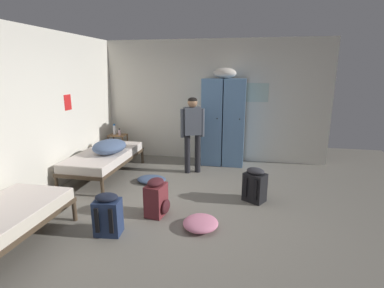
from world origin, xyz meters
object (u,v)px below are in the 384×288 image
(person_traveler, at_px, (193,128))
(backpack_navy, at_px, (108,215))
(clothes_pile_pink, at_px, (201,223))
(bedding_heap, at_px, (109,146))
(water_bottle, at_px, (115,130))
(bed_left_rear, at_px, (104,157))
(lotion_bottle, at_px, (120,132))
(locker_bank, at_px, (223,120))
(shelf_unit, at_px, (118,144))
(clothes_pile_denim, at_px, (151,179))
(backpack_black, at_px, (255,185))
(backpack_maroon, at_px, (157,198))

(person_traveler, relative_size, backpack_navy, 2.76)
(backpack_navy, height_order, clothes_pile_pink, backpack_navy)
(bedding_heap, xyz_separation_m, water_bottle, (-0.48, 1.22, 0.06))
(bed_left_rear, xyz_separation_m, lotion_bottle, (-0.18, 1.11, 0.26))
(locker_bank, relative_size, water_bottle, 8.44)
(shelf_unit, height_order, person_traveler, person_traveler)
(lotion_bottle, bearing_deg, clothes_pile_denim, -46.99)
(backpack_black, xyz_separation_m, clothes_pile_denim, (-1.87, 0.43, -0.21))
(bedding_heap, relative_size, lotion_bottle, 4.82)
(bed_left_rear, relative_size, bedding_heap, 2.54)
(backpack_navy, bearing_deg, bed_left_rear, 118.27)
(bedding_heap, bearing_deg, locker_bank, 32.51)
(backpack_maroon, bearing_deg, clothes_pile_pink, -19.53)
(locker_bank, distance_m, lotion_bottle, 2.39)
(shelf_unit, xyz_separation_m, lotion_bottle, (0.07, -0.04, 0.29))
(shelf_unit, relative_size, person_traveler, 0.38)
(bed_left_rear, bearing_deg, locker_bank, 29.79)
(lotion_bottle, xyz_separation_m, backpack_black, (3.05, -1.69, -0.38))
(bed_left_rear, bearing_deg, lotion_bottle, 99.21)
(water_bottle, distance_m, clothes_pile_denim, 1.97)
(shelf_unit, height_order, water_bottle, water_bottle)
(bed_left_rear, relative_size, person_traveler, 1.25)
(clothes_pile_pink, bearing_deg, backpack_black, 54.70)
(bedding_heap, distance_m, backpack_maroon, 1.89)
(bedding_heap, height_order, backpack_navy, bedding_heap)
(water_bottle, relative_size, backpack_navy, 0.45)
(locker_bank, relative_size, backpack_black, 3.76)
(shelf_unit, xyz_separation_m, clothes_pile_pink, (2.41, -2.73, -0.28))
(backpack_maroon, height_order, clothes_pile_denim, backpack_maroon)
(lotion_bottle, bearing_deg, backpack_maroon, -55.76)
(bed_left_rear, height_order, bedding_heap, bedding_heap)
(locker_bank, relative_size, clothes_pile_pink, 4.23)
(clothes_pile_denim, bearing_deg, backpack_navy, -88.68)
(bed_left_rear, height_order, person_traveler, person_traveler)
(locker_bank, distance_m, person_traveler, 0.90)
(backpack_navy, bearing_deg, backpack_black, 36.34)
(locker_bank, relative_size, backpack_maroon, 3.76)
(backpack_black, relative_size, clothes_pile_denim, 1.01)
(bed_left_rear, bearing_deg, bedding_heap, -18.26)
(bed_left_rear, distance_m, backpack_black, 2.93)
(backpack_navy, bearing_deg, locker_bank, 70.22)
(backpack_black, height_order, clothes_pile_denim, backpack_black)
(locker_bank, height_order, water_bottle, locker_bank)
(clothes_pile_pink, distance_m, clothes_pile_denim, 1.84)
(locker_bank, height_order, clothes_pile_pink, locker_bank)
(bedding_heap, xyz_separation_m, clothes_pile_pink, (2.02, -1.53, -0.55))
(person_traveler, bearing_deg, backpack_navy, -103.71)
(person_traveler, relative_size, clothes_pile_denim, 2.79)
(shelf_unit, relative_size, bedding_heap, 0.76)
(bedding_heap, height_order, water_bottle, water_bottle)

